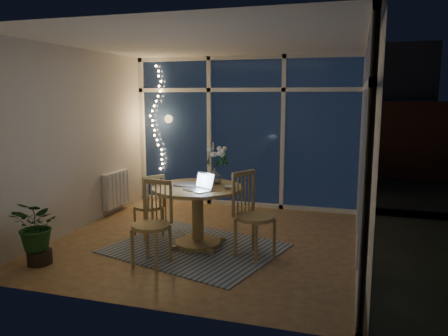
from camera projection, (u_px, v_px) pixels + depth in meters
The scene contains 25 objects.
floor at pixel (210, 240), 5.91m from camera, with size 4.00×4.00×0.00m, color brown.
ceiling at pixel (209, 42), 5.48m from camera, with size 4.00×4.00×0.00m, color silver.
wall_back at pixel (246, 132), 7.59m from camera, with size 4.00×0.04×2.60m, color beige.
wall_front at pixel (135, 169), 3.81m from camera, with size 4.00×0.04×2.60m, color beige.
wall_left at pixel (78, 140), 6.27m from camera, with size 0.04×4.00×2.60m, color beige.
wall_right at pixel (370, 150), 5.13m from camera, with size 0.04×4.00×2.60m, color beige.
window_wall_back at pixel (246, 133), 7.55m from camera, with size 4.00×0.10×2.60m, color white.
window_wall_right at pixel (367, 150), 5.14m from camera, with size 0.10×4.00×2.60m, color white.
radiator at pixel (116, 189), 7.25m from camera, with size 0.10×0.70×0.58m, color silver.
fairy_lights at pixel (156, 118), 7.91m from camera, with size 0.24×0.10×1.85m, color #FFBA66, non-canonical shape.
garden_patio at pixel (296, 179), 10.50m from camera, with size 12.00×6.00×0.10m, color black.
garden_fence at pixel (280, 137), 10.96m from camera, with size 11.00×0.08×1.80m, color #3C1F16.
neighbour_roof at pixel (307, 87), 13.49m from camera, with size 7.00×3.00×2.20m, color #35373F.
garden_shrubs at pixel (225, 166), 9.28m from camera, with size 0.90×0.90×0.90m, color #163119.
rug at pixel (195, 248), 5.58m from camera, with size 2.01×1.61×0.01m, color #B4AA92.
dining_table at pixel (198, 217), 5.61m from camera, with size 1.16×1.16×0.79m, color olive.
chair_left at pixel (148, 205), 6.00m from camera, with size 0.41×0.41×0.90m, color olive.
chair_right at pixel (255, 215), 5.19m from camera, with size 0.49×0.49×1.05m, color olive.
chair_front at pixel (151, 224), 4.95m from camera, with size 0.46×0.46×0.99m, color olive.
laptop at pixel (198, 181), 5.28m from camera, with size 0.31×0.27×0.23m, color silver, non-canonical shape.
flower_vase at pixel (215, 176), 5.71m from camera, with size 0.20×0.20×0.21m, color silver.
bowl at pixel (230, 187), 5.41m from camera, with size 0.15×0.15×0.04m, color white.
newspapers at pixel (192, 184), 5.64m from camera, with size 0.40×0.30×0.02m, color #BAB6B0.
phone at pixel (195, 189), 5.35m from camera, with size 0.11×0.06×0.01m, color black.
potted_plant at pixel (38, 232), 5.01m from camera, with size 0.54×0.47×0.76m, color #18451A.
Camera 1 is at (1.83, -5.37, 1.93)m, focal length 35.00 mm.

